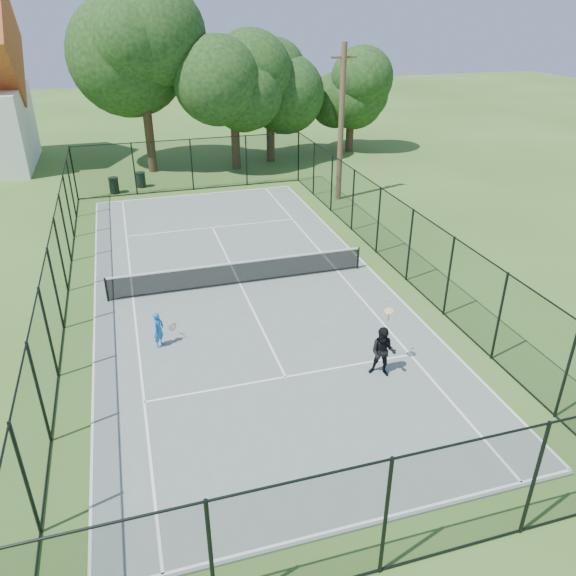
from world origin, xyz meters
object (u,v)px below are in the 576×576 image
object	(u,v)px
player_blue	(159,329)
player_black	(383,352)
utility_pole	(341,124)
trash_bin_right	(141,180)
tennis_net	(240,272)
trash_bin_left	(114,185)

from	to	relation	value
player_blue	player_black	world-z (taller)	player_black
utility_pole	player_black	bearing A→B (deg)	-106.70
utility_pole	trash_bin_right	bearing A→B (deg)	152.76
tennis_net	player_black	xyz separation A→B (m)	(2.78, -7.08, 0.28)
tennis_net	trash_bin_left	world-z (taller)	tennis_net
tennis_net	trash_bin_right	world-z (taller)	tennis_net
trash_bin_right	tennis_net	bearing A→B (deg)	-78.55
utility_pole	player_blue	xyz separation A→B (m)	(-11.01, -12.61, -3.48)
tennis_net	trash_bin_left	size ratio (longest dim) A/B	10.83
tennis_net	player_blue	distance (m)	4.96
trash_bin_left	utility_pole	world-z (taller)	utility_pole
utility_pole	player_black	xyz separation A→B (m)	(-4.82, -16.08, -3.29)
utility_pole	player_blue	size ratio (longest dim) A/B	6.71
trash_bin_left	tennis_net	bearing A→B (deg)	-71.82
tennis_net	utility_pole	world-z (taller)	utility_pole
tennis_net	player_black	bearing A→B (deg)	-68.56
trash_bin_left	player_black	xyz separation A→B (m)	(7.27, -20.74, 0.39)
trash_bin_right	player_black	size ratio (longest dim) A/B	0.40
trash_bin_left	player_blue	size ratio (longest dim) A/B	0.76
player_blue	tennis_net	bearing A→B (deg)	46.66
player_blue	player_black	bearing A→B (deg)	-29.30
trash_bin_left	player_black	world-z (taller)	player_black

